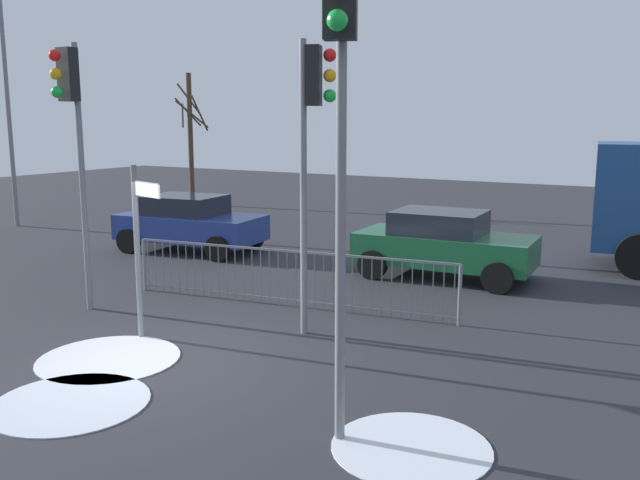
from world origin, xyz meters
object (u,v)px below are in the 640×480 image
Objects in this scene: traffic_light_foreground_left at (312,122)px; traffic_light_mid_left at (72,117)px; direction_sign_post at (139,242)px; traffic_light_foreground_right at (340,84)px; street_lamp at (6,83)px; bare_tree_centre at (191,136)px; car_green_mid at (443,243)px; car_blue_trailing at (189,222)px.

traffic_light_foreground_left is 4.40m from traffic_light_mid_left.
traffic_light_foreground_left reaches higher than direction_sign_post.
traffic_light_foreground_left is 3.84m from traffic_light_foreground_right.
street_lamp reaches higher than bare_tree_centre.
traffic_light_foreground_right is at bearing -80.77° from car_green_mid.
traffic_light_mid_left is 0.91× the size of traffic_light_foreground_right.
direction_sign_post is at bearing -75.93° from traffic_light_foreground_left.
direction_sign_post is 0.69× the size of car_blue_trailing.
traffic_light_foreground_right reaches higher than traffic_light_mid_left.
traffic_light_foreground_left is 0.98× the size of traffic_light_mid_left.
car_blue_trailing is (-8.54, 7.47, -3.02)m from traffic_light_foreground_right.
car_green_mid is (-1.74, 7.97, -3.02)m from traffic_light_foreground_right.
traffic_light_foreground_right is at bearing -48.11° from car_blue_trailing.
car_blue_trailing is 0.76× the size of bare_tree_centre.
traffic_light_foreground_right is 5.18m from direction_sign_post.
street_lamp reaches higher than direction_sign_post.
traffic_light_mid_left is 1.72× the size of direction_sign_post.
street_lamp reaches higher than traffic_light_foreground_left.
car_green_mid is at bearing -28.21° from bare_tree_centre.
street_lamp reaches higher than car_green_mid.
traffic_light_foreground_left is 0.89× the size of traffic_light_foreground_right.
traffic_light_foreground_right is at bearing -2.94° from direction_sign_post.
traffic_light_mid_left is at bearing -41.27° from traffic_light_foreground_right.
bare_tree_centre is (-14.98, 15.07, -1.02)m from traffic_light_foreground_right.
bare_tree_centre reaches higher than car_blue_trailing.
car_blue_trailing is 10.16m from bare_tree_centre.
direction_sign_post is 17.19m from bare_tree_centre.
bare_tree_centre is at bearing 144.81° from direction_sign_post.
bare_tree_centre is (-12.79, 11.94, -0.63)m from traffic_light_foreground_left.
bare_tree_centre is (-10.58, 13.50, 1.22)m from direction_sign_post.
direction_sign_post is (2.08, -0.61, -1.92)m from traffic_light_mid_left.
car_green_mid is 6.81m from car_blue_trailing.
traffic_light_mid_left is 11.35m from street_lamp.
street_lamp is (-9.75, 5.72, 1.09)m from traffic_light_mid_left.
traffic_light_foreground_left reaches higher than car_green_mid.
bare_tree_centre is (-13.24, 7.10, 2.01)m from car_green_mid.
traffic_light_foreground_left is at bearing -43.02° from bare_tree_centre.
traffic_light_mid_left is at bearing -98.68° from traffic_light_foreground_left.
traffic_light_foreground_right reaches higher than car_blue_trailing.
street_lamp is 7.49m from bare_tree_centre.
direction_sign_post is (-4.40, 1.57, -2.24)m from traffic_light_foreground_right.
traffic_light_mid_left reaches higher than direction_sign_post.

